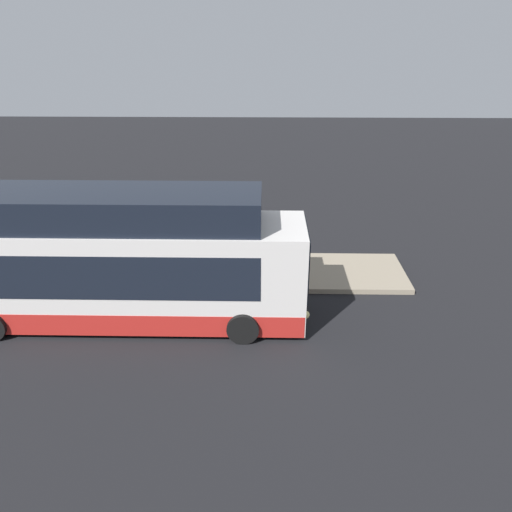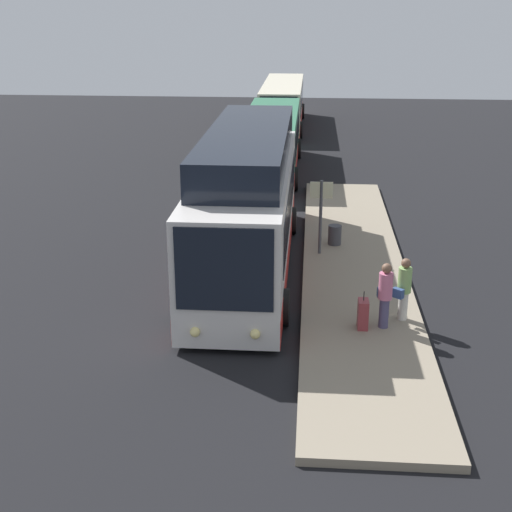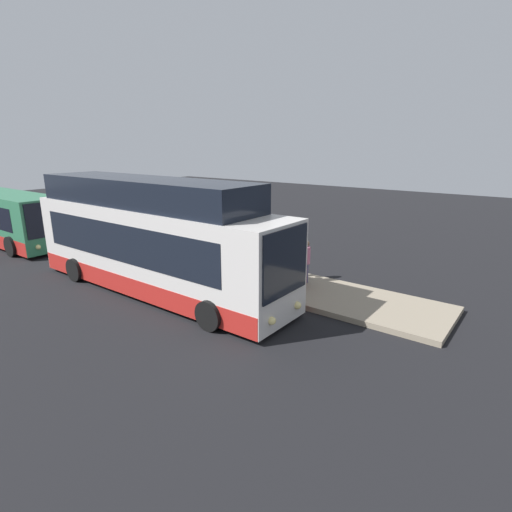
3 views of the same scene
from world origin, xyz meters
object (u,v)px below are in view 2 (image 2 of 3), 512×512
at_px(bus_third, 283,105).
at_px(bus_second, 272,142).
at_px(passenger_boarding, 385,293).
at_px(bus_lead, 247,208).
at_px(passenger_waiting, 404,287).
at_px(trash_bin, 335,235).
at_px(suitcase, 363,314).
at_px(sign_post, 321,207).

bearing_deg(bus_third, bus_second, 0.00).
relative_size(bus_second, bus_third, 0.87).
xyz_separation_m(bus_third, passenger_boarding, (30.07, 3.78, -0.29)).
distance_m(bus_lead, bus_second, 13.05).
distance_m(passenger_waiting, trash_bin, 6.01).
bearing_deg(suitcase, sign_post, -169.27).
relative_size(passenger_boarding, sign_post, 0.71).
xyz_separation_m(bus_lead, trash_bin, (-1.86, 2.74, -1.39)).
relative_size(passenger_boarding, trash_bin, 2.60).
xyz_separation_m(bus_second, passenger_boarding, (17.44, 3.78, -0.31)).
bearing_deg(sign_post, suitcase, 10.73).
relative_size(bus_third, suitcase, 12.12).
bearing_deg(passenger_waiting, passenger_boarding, 82.78).
bearing_deg(passenger_waiting, trash_bin, -34.88).
bearing_deg(passenger_boarding, bus_third, 91.44).
height_order(passenger_waiting, sign_post, sign_post).
bearing_deg(trash_bin, suitcase, 4.71).
xyz_separation_m(bus_second, bus_third, (-12.63, -0.00, -0.02)).
distance_m(passenger_boarding, sign_post, 5.58).
relative_size(bus_second, trash_bin, 15.86).
bearing_deg(passenger_waiting, bus_lead, -2.39).
relative_size(sign_post, trash_bin, 3.68).
xyz_separation_m(bus_third, trash_bin, (23.81, 2.74, -0.88)).
xyz_separation_m(bus_second, suitcase, (17.54, 3.26, -0.86)).
height_order(bus_third, passenger_waiting, bus_third).
relative_size(bus_lead, bus_second, 1.14).
distance_m(bus_second, bus_third, 12.63).
xyz_separation_m(bus_lead, bus_third, (-25.67, 0.00, -0.51)).
height_order(suitcase, sign_post, sign_post).
relative_size(bus_third, sign_post, 4.95).
relative_size(bus_lead, bus_third, 0.99).
distance_m(bus_lead, passenger_waiting, 5.88).
relative_size(bus_lead, sign_post, 4.90).
xyz_separation_m(bus_lead, suitcase, (4.50, 3.26, -1.35)).
bearing_deg(sign_post, trash_bin, 151.46).
distance_m(bus_second, passenger_boarding, 17.85).
relative_size(passenger_boarding, suitcase, 1.73).
height_order(bus_second, trash_bin, bus_second).
bearing_deg(bus_lead, bus_third, 180.00).
height_order(bus_third, trash_bin, bus_third).
height_order(passenger_boarding, passenger_waiting, passenger_boarding).
xyz_separation_m(bus_third, suitcase, (30.17, 3.26, -0.84)).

